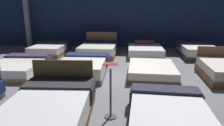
{
  "coord_description": "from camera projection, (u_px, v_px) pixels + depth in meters",
  "views": [
    {
      "loc": [
        0.33,
        -5.98,
        2.08
      ],
      "look_at": [
        -0.19,
        0.2,
        0.42
      ],
      "focal_mm": 32.26,
      "sensor_mm": 36.0,
      "label": 1
    }
  ],
  "objects": [
    {
      "name": "bed_2",
      "position": [
        169.0,
        115.0,
        3.67
      ],
      "size": [
        1.57,
        2.0,
        0.47
      ],
      "rotation": [
        0.0,
        0.0,
        -0.06
      ],
      "color": "#272E3A",
      "rests_on": "ground_plane"
    },
    {
      "name": "bed_8",
      "position": [
        50.0,
        49.0,
        9.65
      ],
      "size": [
        1.61,
        2.0,
        0.54
      ],
      "rotation": [
        0.0,
        0.0,
        -0.02
      ],
      "color": "brown",
      "rests_on": "ground_plane"
    },
    {
      "name": "bed_4",
      "position": [
        19.0,
        66.0,
        6.84
      ],
      "size": [
        1.71,
        2.2,
        0.46
      ],
      "rotation": [
        0.0,
        0.0,
        0.04
      ],
      "color": "#957448",
      "rests_on": "ground_plane"
    },
    {
      "name": "bed_1",
      "position": [
        51.0,
        107.0,
        3.87
      ],
      "size": [
        1.6,
        2.12,
        0.96
      ],
      "rotation": [
        0.0,
        0.0,
        0.05
      ],
      "color": "brown",
      "rests_on": "ground_plane"
    },
    {
      "name": "ground_plane",
      "position": [
        117.0,
        78.0,
        6.32
      ],
      "size": [
        18.0,
        18.0,
        0.02
      ],
      "primitive_type": "cube",
      "color": "slate"
    },
    {
      "name": "price_sign",
      "position": [
        111.0,
        97.0,
        3.91
      ],
      "size": [
        0.28,
        0.24,
        1.11
      ],
      "color": "#3F3F44",
      "rests_on": "ground_plane"
    },
    {
      "name": "support_pillar",
      "position": [
        27.0,
        16.0,
        10.85
      ],
      "size": [
        0.29,
        0.29,
        3.5
      ],
      "primitive_type": "cylinder",
      "color": "#99999E",
      "rests_on": "ground_plane"
    },
    {
      "name": "bed_10",
      "position": [
        145.0,
        51.0,
        9.26
      ],
      "size": [
        1.58,
        1.99,
        0.64
      ],
      "rotation": [
        0.0,
        0.0,
        -0.01
      ],
      "color": "#4F5A5C",
      "rests_on": "ground_plane"
    },
    {
      "name": "bed_11",
      "position": [
        197.0,
        51.0,
        9.12
      ],
      "size": [
        1.57,
        2.11,
        0.58
      ],
      "rotation": [
        0.0,
        0.0,
        -0.01
      ],
      "color": "#302A36",
      "rests_on": "ground_plane"
    },
    {
      "name": "bed_6",
      "position": [
        152.0,
        71.0,
        6.47
      ],
      "size": [
        1.58,
        1.99,
        0.36
      ],
      "rotation": [
        0.0,
        0.0,
        -0.04
      ],
      "color": "brown",
      "rests_on": "ground_plane"
    },
    {
      "name": "bed_9",
      "position": [
        99.0,
        49.0,
        9.44
      ],
      "size": [
        1.73,
        2.11,
        0.97
      ],
      "rotation": [
        0.0,
        0.0,
        -0.02
      ],
      "color": "brown",
      "rests_on": "ground_plane"
    },
    {
      "name": "bed_5",
      "position": [
        83.0,
        67.0,
        6.65
      ],
      "size": [
        1.57,
        2.12,
        0.53
      ],
      "rotation": [
        0.0,
        0.0,
        0.01
      ],
      "color": "#574F56",
      "rests_on": "ground_plane"
    },
    {
      "name": "showroom_back_wall",
      "position": [
        123.0,
        16.0,
        10.99
      ],
      "size": [
        18.0,
        0.06,
        3.5
      ],
      "primitive_type": "cube",
      "color": "navy",
      "rests_on": "ground_plane"
    }
  ]
}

